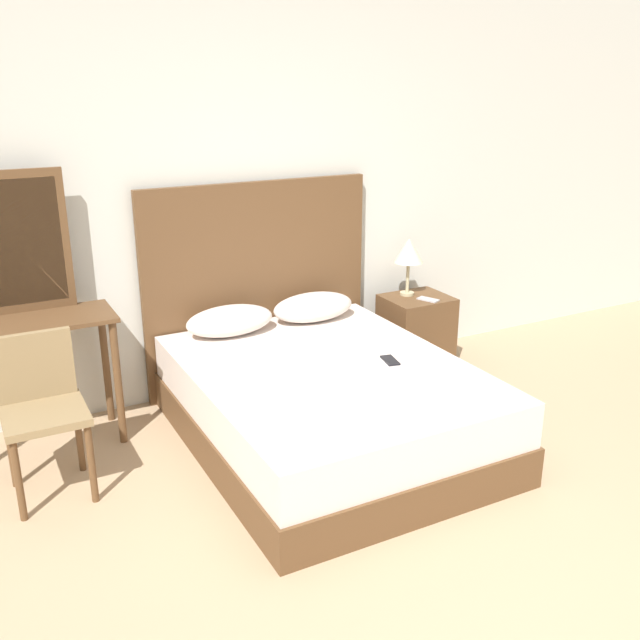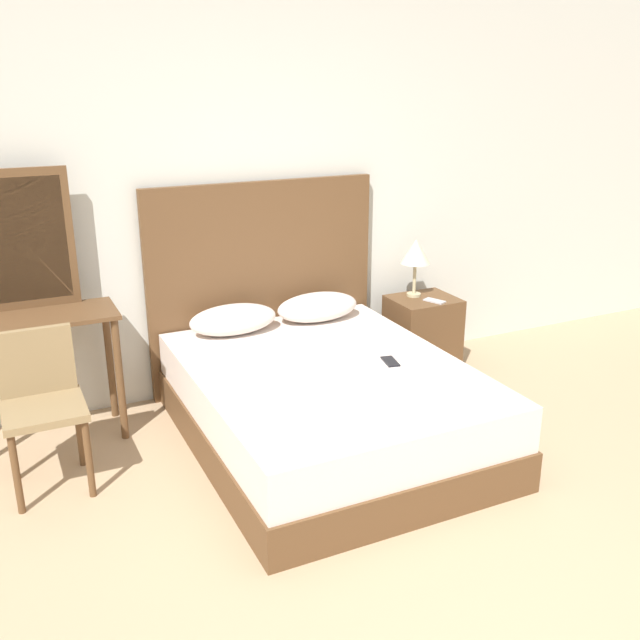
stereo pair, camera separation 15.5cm
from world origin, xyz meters
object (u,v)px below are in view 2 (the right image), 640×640
(phone_on_bed, at_px, (390,361))
(chair, at_px, (41,397))
(nightstand, at_px, (422,333))
(bed, at_px, (327,405))
(table_lamp, at_px, (416,253))
(phone_on_nightstand, at_px, (435,301))
(vanity_desk, at_px, (38,344))

(phone_on_bed, relative_size, chair, 0.20)
(phone_on_bed, relative_size, nightstand, 0.30)
(bed, xyz_separation_m, table_lamp, (1.09, 0.80, 0.61))
(phone_on_nightstand, height_order, vanity_desk, vanity_desk)
(nightstand, relative_size, phone_on_nightstand, 3.22)
(table_lamp, height_order, chair, table_lamp)
(phone_on_bed, xyz_separation_m, table_lamp, (0.73, 0.90, 0.37))
(vanity_desk, bearing_deg, nightstand, -0.20)
(phone_on_bed, relative_size, phone_on_nightstand, 0.97)
(table_lamp, bearing_deg, nightstand, -65.75)
(phone_on_bed, distance_m, chair, 1.89)
(chair, bearing_deg, nightstand, 10.11)
(chair, bearing_deg, phone_on_nightstand, 7.94)
(phone_on_bed, height_order, chair, chair)
(table_lamp, relative_size, vanity_desk, 0.47)
(nightstand, bearing_deg, table_lamp, 114.25)
(vanity_desk, height_order, chair, chair)
(chair, bearing_deg, vanity_desk, 85.25)
(bed, bearing_deg, table_lamp, 36.24)
(table_lamp, xyz_separation_m, phone_on_nightstand, (0.06, -0.18, -0.31))
(table_lamp, height_order, vanity_desk, table_lamp)
(nightstand, distance_m, phone_on_nightstand, 0.29)
(phone_on_bed, height_order, phone_on_nightstand, phone_on_nightstand)
(table_lamp, xyz_separation_m, vanity_desk, (-2.56, -0.07, -0.24))
(nightstand, bearing_deg, bed, -147.40)
(nightstand, xyz_separation_m, phone_on_nightstand, (0.02, -0.10, 0.27))
(phone_on_bed, bearing_deg, nightstand, 46.78)
(table_lamp, relative_size, chair, 0.51)
(table_lamp, bearing_deg, phone_on_bed, -129.26)
(bed, bearing_deg, nightstand, 32.60)
(table_lamp, bearing_deg, vanity_desk, -178.44)
(bed, distance_m, nightstand, 1.34)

